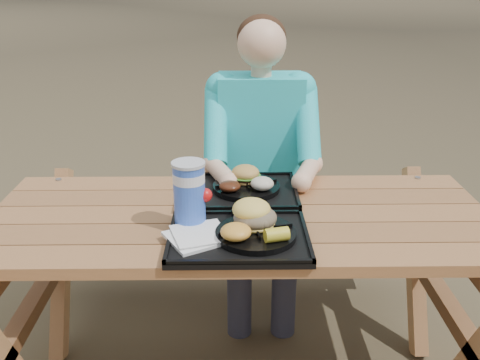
{
  "coord_description": "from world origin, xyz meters",
  "views": [
    {
      "loc": [
        -0.02,
        -1.74,
        1.57
      ],
      "look_at": [
        0.0,
        0.0,
        0.88
      ],
      "focal_mm": 40.0,
      "sensor_mm": 36.0,
      "label": 1
    }
  ],
  "objects": [
    {
      "name": "napkin_stack",
      "position": [
        -0.14,
        -0.23,
        0.78
      ],
      "size": [
        0.23,
        0.23,
        0.02
      ],
      "primitive_type": "cube",
      "rotation": [
        0.0,
        0.0,
        0.52
      ],
      "color": "white",
      "rests_on": "tray_near"
    },
    {
      "name": "plate_near",
      "position": [
        0.05,
        -0.22,
        0.78
      ],
      "size": [
        0.26,
        0.26,
        0.02
      ],
      "primitive_type": "cylinder",
      "color": "black",
      "rests_on": "tray_near"
    },
    {
      "name": "condiment_mustard",
      "position": [
        0.06,
        -0.08,
        0.78
      ],
      "size": [
        0.04,
        0.04,
        0.03
      ],
      "primitive_type": "cylinder",
      "color": "#FAAB1B",
      "rests_on": "tray_near"
    },
    {
      "name": "soda_cup",
      "position": [
        -0.17,
        -0.12,
        0.88
      ],
      "size": [
        0.1,
        0.1,
        0.21
      ],
      "primitive_type": "cylinder",
      "color": "blue",
      "rests_on": "tray_near"
    },
    {
      "name": "cutlery_far",
      "position": [
        -0.17,
        0.18,
        0.77
      ],
      "size": [
        0.07,
        0.17,
        0.01
      ],
      "primitive_type": "cube",
      "rotation": [
        0.0,
        0.0,
        0.24
      ],
      "color": "black",
      "rests_on": "tray_far"
    },
    {
      "name": "plate_far",
      "position": [
        0.03,
        0.18,
        0.78
      ],
      "size": [
        0.26,
        0.26,
        0.02
      ],
      "primitive_type": "cylinder",
      "color": "black",
      "rests_on": "tray_far"
    },
    {
      "name": "picnic_table",
      "position": [
        0.0,
        0.0,
        0.38
      ],
      "size": [
        1.8,
        1.49,
        0.75
      ],
      "primitive_type": null,
      "color": "#999999",
      "rests_on": "ground"
    },
    {
      "name": "baked_beans",
      "position": [
        -0.04,
        0.12,
        0.81
      ],
      "size": [
        0.08,
        0.08,
        0.04
      ],
      "primitive_type": "ellipsoid",
      "color": "#481E0E",
      "rests_on": "plate_far"
    },
    {
      "name": "potato_salad",
      "position": [
        0.09,
        0.13,
        0.81
      ],
      "size": [
        0.09,
        0.09,
        0.05
      ],
      "primitive_type": "ellipsoid",
      "color": "beige",
      "rests_on": "plate_far"
    },
    {
      "name": "burger",
      "position": [
        0.02,
        0.21,
        0.84
      ],
      "size": [
        0.11,
        0.11,
        0.1
      ],
      "primitive_type": null,
      "color": "#BF9043",
      "rests_on": "plate_far"
    },
    {
      "name": "diner",
      "position": [
        0.1,
        0.61,
        0.64
      ],
      "size": [
        0.48,
        0.84,
        1.28
      ],
      "primitive_type": null,
      "color": "#1CC2C6",
      "rests_on": "ground"
    },
    {
      "name": "corn_cob",
      "position": [
        0.11,
        -0.28,
        0.81
      ],
      "size": [
        0.09,
        0.09,
        0.04
      ],
      "primitive_type": null,
      "rotation": [
        0.0,
        0.0,
        0.25
      ],
      "color": "gold",
      "rests_on": "plate_near"
    },
    {
      "name": "mac_cheese",
      "position": [
        -0.02,
        -0.27,
        0.81
      ],
      "size": [
        0.1,
        0.1,
        0.05
      ],
      "primitive_type": "ellipsoid",
      "color": "gold",
      "rests_on": "plate_near"
    },
    {
      "name": "tray_near",
      "position": [
        -0.01,
        -0.21,
        0.76
      ],
      "size": [
        0.45,
        0.35,
        0.02
      ],
      "primitive_type": "cube",
      "color": "black",
      "rests_on": "picnic_table"
    },
    {
      "name": "tray_far",
      "position": [
        -0.0,
        0.17,
        0.76
      ],
      "size": [
        0.45,
        0.35,
        0.02
      ],
      "primitive_type": "cube",
      "color": "black",
      "rests_on": "picnic_table"
    },
    {
      "name": "condiment_bbq",
      "position": [
        -0.01,
        -0.08,
        0.78
      ],
      "size": [
        0.05,
        0.05,
        0.03
      ],
      "primitive_type": "cylinder",
      "color": "#310506",
      "rests_on": "tray_near"
    },
    {
      "name": "sandwich",
      "position": [
        0.05,
        -0.17,
        0.86
      ],
      "size": [
        0.13,
        0.13,
        0.14
      ],
      "primitive_type": null,
      "color": "#F4CD56",
      "rests_on": "plate_near"
    }
  ]
}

